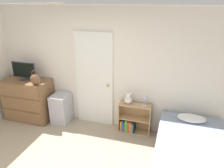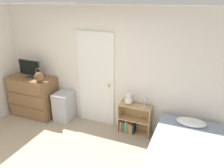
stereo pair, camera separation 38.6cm
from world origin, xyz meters
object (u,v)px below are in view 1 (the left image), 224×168
Objects in this scene: dresser at (28,99)px; bed at (190,156)px; storage_bin at (61,109)px; teddy_bear at (128,99)px; bookshelf at (132,121)px; handbag at (35,79)px; desk_lamp at (145,99)px; tv at (24,71)px.

dresser is 3.64m from bed.
storage_bin is 0.34× the size of bed.
storage_bin is (0.81, 0.06, -0.14)m from dresser.
dresser reaches higher than teddy_bear.
bed is at bearing -10.92° from dresser.
dresser is 1.63× the size of bookshelf.
handbag is at bearing -150.15° from storage_bin.
storage_bin is at bearing 4.26° from dresser.
bed is (3.17, -0.51, -0.80)m from handbag.
teddy_bear is at bearing 145.80° from bed.
storage_bin is 1.93m from desk_lamp.
tv is 2.61m from bookshelf.
handbag reaches higher than teddy_bear.
teddy_bear is (-0.09, -0.01, 0.50)m from bookshelf.
handbag is (0.41, -0.18, -0.10)m from tv.
storage_bin is at bearing -178.32° from desk_lamp.
handbag is 1.32× the size of desk_lamp.
handbag is 2.32m from desk_lamp.
dresser reaches higher than storage_bin.
teddy_bear is at bearing 3.49° from tv.
teddy_bear is at bearing 3.73° from dresser.
tv is 3.76m from bed.
bookshelf is (2.02, 0.33, -0.83)m from handbag.
tv is 2.41× the size of desk_lamp.
teddy_bear is at bearing 9.62° from handbag.
bookshelf is 2.70× the size of teddy_bear.
desk_lamp is at bearing 2.26° from tv.
teddy_bear is at bearing 174.05° from desk_lamp.
dresser is 1.63× the size of storage_bin.
tv is 1.83× the size of handbag.
dresser is at bearing -176.28° from bookshelf.
teddy_bear is (2.34, 0.14, -0.42)m from tv.
dresser reaches higher than bed.
tv is at bearing 168.97° from bed.
teddy_bear is at bearing -176.51° from bookshelf.
desk_lamp is (2.68, 0.12, 0.33)m from dresser.
bookshelf is at bearing 9.33° from handbag.
bookshelf is at bearing 3.72° from dresser.
dresser is 1.88× the size of tv.
tv is 2.34× the size of teddy_bear.
tv reaches higher than bed.
tv is 2.72m from desk_lamp.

